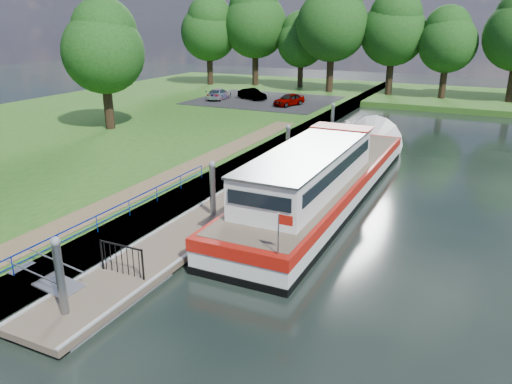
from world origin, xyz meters
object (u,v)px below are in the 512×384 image
at_px(barge, 328,177).
at_px(car_c, 219,94).
at_px(pontoon, 256,190).
at_px(car_b, 252,94).
at_px(car_a, 289,100).

distance_m(barge, car_c, 29.24).
relative_size(pontoon, barge, 1.42).
distance_m(pontoon, car_c, 28.08).
height_order(car_b, car_c, car_b).
xyz_separation_m(pontoon, barge, (3.60, 1.24, 0.90)).
distance_m(barge, car_a, 24.11).
height_order(pontoon, car_c, car_c).
distance_m(pontoon, car_b, 27.57).
bearing_deg(barge, pontoon, -161.02).
bearing_deg(barge, car_c, 130.83).
bearing_deg(car_c, pontoon, 116.47).
relative_size(pontoon, car_c, 7.66).
bearing_deg(pontoon, car_c, 123.60).
height_order(pontoon, car_b, car_b).
xyz_separation_m(car_b, car_c, (-3.27, -1.31, -0.00)).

